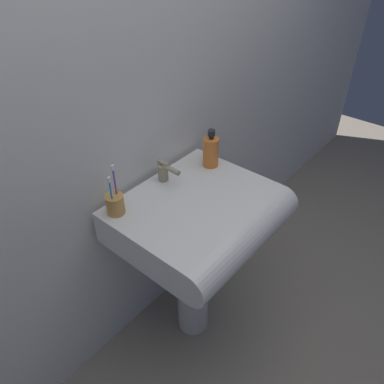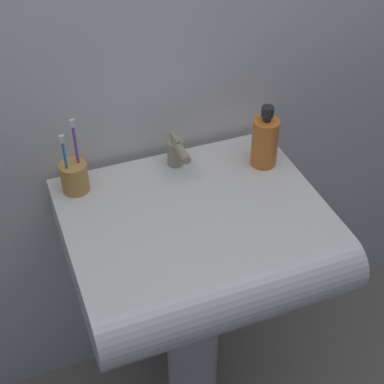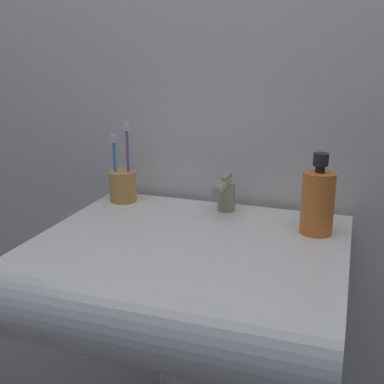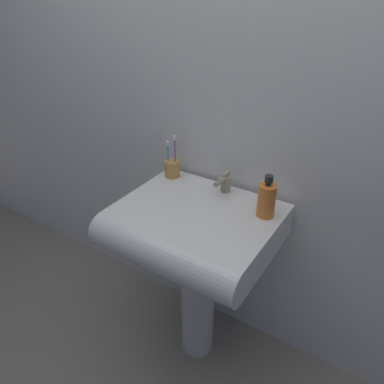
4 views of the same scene
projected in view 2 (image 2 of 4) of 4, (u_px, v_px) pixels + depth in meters
name	position (u px, v px, depth m)	size (l,w,h in m)	color
wall_back	(151.00, 24.00, 1.43)	(5.00, 0.05, 2.40)	silver
sink_pedestal	(192.00, 330.00, 1.77)	(0.16, 0.16, 0.69)	white
sink_basin	(201.00, 243.00, 1.46)	(0.64, 0.55, 0.15)	white
faucet	(176.00, 152.00, 1.55)	(0.04, 0.12, 0.09)	tan
toothbrush_cup	(74.00, 176.00, 1.48)	(0.07, 0.07, 0.21)	#D19347
soap_bottle	(265.00, 141.00, 1.55)	(0.07, 0.07, 0.18)	orange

